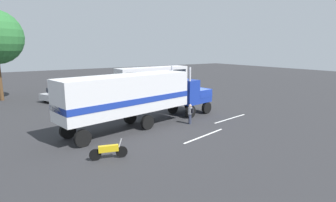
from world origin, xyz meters
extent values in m
plane|color=#2D2D30|center=(0.00, 0.00, 0.00)|extent=(120.00, 120.00, 0.00)
cube|color=silver|center=(1.07, -3.50, 0.01)|extent=(4.37, 0.83, 0.01)
cube|color=silver|center=(-3.97, -5.78, 0.01)|extent=(4.33, 1.08, 0.01)
cube|color=#193399|center=(0.10, 0.14, 1.70)|extent=(2.22, 2.78, 1.20)
cube|color=#193399|center=(-1.48, -0.15, 2.20)|extent=(1.82, 2.71, 2.20)
cube|color=silver|center=(1.02, 0.30, 1.70)|extent=(0.45, 2.08, 1.08)
cube|color=#193399|center=(0.10, 0.14, 1.76)|extent=(2.23, 2.82, 0.36)
cylinder|color=silver|center=(-2.22, 0.83, 2.80)|extent=(0.18, 0.18, 3.40)
cylinder|color=silver|center=(-1.82, -1.33, 2.80)|extent=(0.18, 0.18, 3.40)
cube|color=silver|center=(-7.73, -1.29, 2.75)|extent=(10.80, 4.44, 2.80)
cube|color=#193399|center=(-7.73, -1.29, 2.33)|extent=(10.80, 4.47, 0.44)
cylinder|color=silver|center=(-1.30, 1.20, 0.95)|extent=(1.39, 0.86, 0.64)
cylinder|color=black|center=(0.19, 1.27, 0.55)|extent=(1.14, 0.49, 1.10)
cylinder|color=black|center=(0.59, -0.89, 0.55)|extent=(1.14, 0.49, 1.10)
cylinder|color=black|center=(-2.07, 0.86, 0.55)|extent=(1.14, 0.49, 1.10)
cylinder|color=black|center=(-1.67, -1.30, 0.55)|extent=(1.14, 0.49, 1.10)
cylinder|color=black|center=(-6.94, -0.02, 0.55)|extent=(1.14, 0.49, 1.10)
cylinder|color=black|center=(-6.55, -2.19, 0.55)|extent=(1.14, 0.49, 1.10)
cylinder|color=black|center=(-12.10, -0.96, 0.55)|extent=(1.14, 0.49, 1.10)
cylinder|color=black|center=(-11.71, -3.13, 0.55)|extent=(1.14, 0.49, 1.10)
cylinder|color=#2D3347|center=(-2.97, -2.83, 0.41)|extent=(0.18, 0.18, 0.82)
cylinder|color=#2D3347|center=(-2.84, -2.76, 0.41)|extent=(0.18, 0.18, 0.82)
cylinder|color=gray|center=(-2.90, -2.80, 1.11)|extent=(0.34, 0.34, 0.58)
sphere|color=tan|center=(-2.90, -2.80, 1.51)|extent=(0.23, 0.23, 0.23)
cube|color=black|center=(-2.81, -2.97, 1.14)|extent=(0.30, 0.26, 0.36)
cube|color=silver|center=(3.27, 13.67, 1.95)|extent=(11.15, 3.32, 2.90)
cube|color=black|center=(3.27, 13.67, 2.53)|extent=(10.50, 3.31, 0.90)
cylinder|color=black|center=(7.28, 15.08, 0.50)|extent=(1.02, 0.35, 1.00)
cylinder|color=black|center=(7.44, 12.84, 0.50)|extent=(1.02, 0.35, 1.00)
cylinder|color=black|center=(-0.50, 14.54, 0.50)|extent=(1.02, 0.35, 1.00)
cylinder|color=black|center=(-0.34, 12.29, 0.50)|extent=(1.02, 0.35, 1.00)
cube|color=#B7B7BC|center=(-9.47, 13.50, 0.67)|extent=(4.75, 3.51, 0.70)
cube|color=#1E232D|center=(-9.65, 13.42, 1.29)|extent=(2.61, 2.39, 0.55)
cylinder|color=black|center=(-8.44, 14.85, 0.32)|extent=(0.67, 0.47, 0.64)
cylinder|color=black|center=(-7.78, 13.44, 0.32)|extent=(0.67, 0.47, 0.64)
cylinder|color=black|center=(-11.16, 13.57, 0.32)|extent=(0.67, 0.47, 0.64)
cylinder|color=black|center=(-10.49, 12.16, 0.32)|extent=(0.67, 0.47, 0.64)
cylinder|color=black|center=(-10.37, -6.02, 0.33)|extent=(0.66, 0.28, 0.66)
cylinder|color=black|center=(-11.76, -5.62, 0.33)|extent=(0.66, 0.28, 0.66)
cube|color=gold|center=(-11.06, -5.82, 0.61)|extent=(1.12, 0.53, 0.36)
cylinder|color=silver|center=(-10.46, -5.99, 0.78)|extent=(0.29, 0.15, 0.69)
cylinder|color=brown|center=(-15.27, 17.42, 2.58)|extent=(0.44, 0.44, 5.16)
camera|label=1|loc=(-16.08, -19.35, 6.12)|focal=28.54mm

